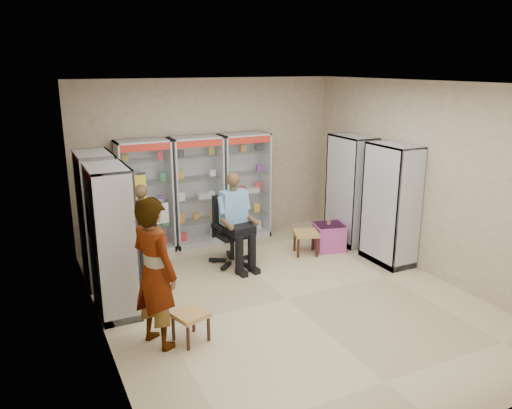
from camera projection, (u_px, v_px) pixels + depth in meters
name	position (u px, v px, depth m)	size (l,w,h in m)	color
floor	(286.00, 299.00, 7.12)	(6.00, 6.00, 0.00)	#C7B58A
room_shell	(289.00, 163.00, 6.58)	(5.02, 6.02, 3.01)	#C1AB8F
cabinet_back_left	(145.00, 197.00, 8.67)	(0.90, 0.50, 2.00)	#A2A4A9
cabinet_back_mid	(197.00, 191.00, 9.06)	(0.90, 0.50, 2.00)	#B2B4BA
cabinet_back_right	(245.00, 186.00, 9.46)	(0.90, 0.50, 2.00)	silver
cabinet_right_far	(351.00, 190.00, 9.17)	(0.50, 0.90, 2.00)	#A5A8AC
cabinet_right_near	(391.00, 205.00, 8.22)	(0.50, 0.90, 2.00)	#B2B6B9
cabinet_left_far	(99.00, 219.00, 7.47)	(0.50, 0.90, 2.00)	#A3A6AA
cabinet_left_near	(112.00, 241.00, 6.52)	(0.50, 0.90, 2.00)	silver
wooden_chair	(143.00, 241.00, 8.07)	(0.42, 0.42, 0.94)	black
seated_customer	(143.00, 230.00, 7.97)	(0.44, 0.60, 1.34)	black
office_chair	(232.00, 231.00, 8.25)	(0.63, 0.63, 1.16)	black
seated_shopkeeper	(233.00, 222.00, 8.16)	(0.48, 0.67, 1.47)	#6CADD5
pink_trunk	(329.00, 237.00, 8.96)	(0.49, 0.47, 0.47)	#A1407E
tea_glass	(329.00, 221.00, 8.90)	(0.07, 0.07, 0.11)	#5C2307
woven_stool_a	(306.00, 243.00, 8.77)	(0.41, 0.41, 0.41)	olive
woven_stool_b	(191.00, 326.00, 6.00)	(0.38, 0.38, 0.38)	#AA7347
standing_man	(155.00, 273.00, 5.75)	(0.66, 0.44, 1.82)	gray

